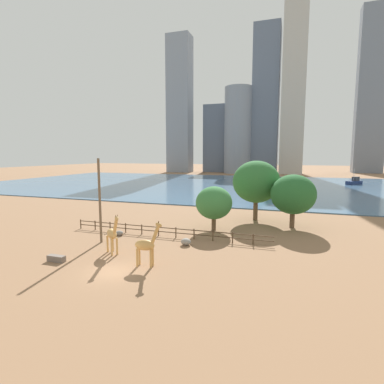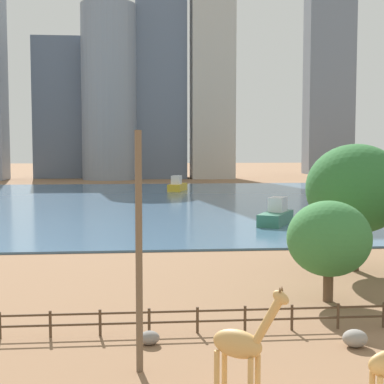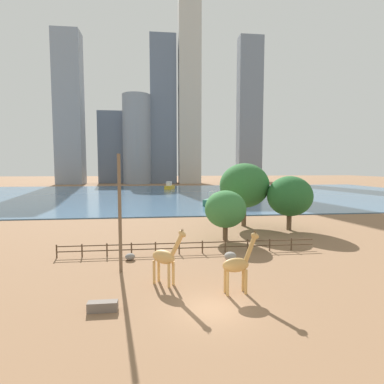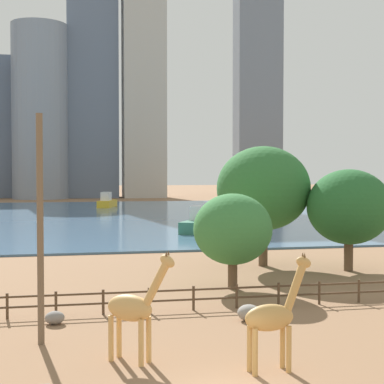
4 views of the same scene
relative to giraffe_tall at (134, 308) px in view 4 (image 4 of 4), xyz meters
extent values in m
plane|color=#8C6647|center=(2.71, 75.83, -2.11)|extent=(400.00, 400.00, 0.00)
cube|color=#476B8C|center=(2.71, 72.83, -2.01)|extent=(180.00, 86.00, 0.20)
cylinder|color=tan|center=(0.57, -0.11, -1.21)|extent=(0.29, 0.29, 1.79)
cylinder|color=tan|center=(0.23, -0.54, -1.21)|extent=(0.29, 0.29, 1.79)
cylinder|color=tan|center=(-0.51, 0.76, -1.21)|extent=(0.29, 0.29, 1.79)
cylinder|color=tan|center=(-0.85, 0.33, -1.21)|extent=(0.29, 0.29, 1.79)
ellipsoid|color=tan|center=(-0.14, 0.11, -0.01)|extent=(2.04, 1.85, 1.04)
cylinder|color=tan|center=(0.81, -0.65, 1.07)|extent=(1.16, 1.02, 1.89)
ellipsoid|color=tan|center=(1.18, -0.94, 1.93)|extent=(0.79, 0.73, 0.67)
cone|color=brown|center=(1.23, -0.88, 2.23)|extent=(0.13, 0.13, 0.19)
cone|color=brown|center=(1.13, -1.01, 2.23)|extent=(0.13, 0.13, 0.19)
cylinder|color=tan|center=(5.42, -1.75, -1.25)|extent=(0.22, 0.22, 1.72)
cylinder|color=tan|center=(5.47, -2.28, -1.25)|extent=(0.22, 0.22, 1.72)
cylinder|color=tan|center=(4.09, -1.87, -1.25)|extent=(0.22, 0.22, 1.72)
cylinder|color=tan|center=(4.14, -2.40, -1.25)|extent=(0.22, 0.22, 1.72)
ellipsoid|color=tan|center=(4.78, -2.07, -0.09)|extent=(1.96, 0.93, 0.99)
cylinder|color=tan|center=(5.82, -1.98, 1.00)|extent=(0.98, 0.39, 1.89)
ellipsoid|color=tan|center=(6.15, -1.95, 1.89)|extent=(0.74, 0.37, 0.59)
cone|color=brown|center=(6.15, -1.87, 2.18)|extent=(0.10, 0.10, 0.18)
cone|color=brown|center=(6.16, -2.02, 2.18)|extent=(0.10, 0.10, 0.18)
cylinder|color=brown|center=(-3.64, 3.16, 2.81)|extent=(0.28, 0.28, 9.83)
ellipsoid|color=gray|center=(-3.19, 6.38, -1.79)|extent=(0.94, 0.84, 0.63)
ellipsoid|color=gray|center=(6.20, 5.20, -1.71)|extent=(1.15, 1.06, 0.80)
cylinder|color=#4C3826|center=(-5.54, 7.83, -1.46)|extent=(0.14, 0.14, 1.30)
cylinder|color=#4C3826|center=(-3.17, 7.83, -1.46)|extent=(0.14, 0.14, 1.30)
cylinder|color=#4C3826|center=(-0.80, 7.83, -1.46)|extent=(0.14, 0.14, 1.30)
cylinder|color=#4C3826|center=(1.57, 7.83, -1.46)|extent=(0.14, 0.14, 1.30)
cylinder|color=#4C3826|center=(3.94, 7.83, -1.46)|extent=(0.14, 0.14, 1.30)
cylinder|color=#4C3826|center=(6.31, 7.83, -1.46)|extent=(0.14, 0.14, 1.30)
cylinder|color=#4C3826|center=(8.69, 7.83, -1.46)|extent=(0.14, 0.14, 1.30)
cylinder|color=#4C3826|center=(11.06, 7.83, -1.46)|extent=(0.14, 0.14, 1.30)
cylinder|color=#4C3826|center=(13.43, 7.83, -1.46)|extent=(0.14, 0.14, 1.30)
cube|color=#4C3826|center=(2.71, 7.83, -1.00)|extent=(26.10, 0.08, 0.10)
cube|color=#4C3826|center=(2.71, 7.83, -1.52)|extent=(26.10, 0.08, 0.10)
cylinder|color=brown|center=(17.64, 17.69, -0.97)|extent=(0.67, 0.67, 2.28)
ellipsoid|color=#26602D|center=(17.64, 17.69, 2.64)|extent=(6.17, 6.17, 5.55)
cylinder|color=brown|center=(7.48, 12.96, -1.22)|extent=(0.60, 0.60, 1.78)
ellipsoid|color=#387A3D|center=(7.48, 12.96, 1.65)|extent=(4.95, 4.95, 4.46)
cylinder|color=brown|center=(12.15, 21.10, -0.53)|extent=(0.70, 0.70, 3.15)
ellipsoid|color=#2D6B33|center=(12.15, 21.10, 3.94)|extent=(7.26, 7.26, 6.53)
cube|color=navy|center=(37.39, 86.26, -1.32)|extent=(5.70, 5.65, 1.18)
cube|color=#333338|center=(37.92, 86.78, -0.02)|extent=(2.51, 2.50, 1.42)
cylinder|color=silver|center=(37.18, 86.06, 1.34)|extent=(0.17, 0.17, 4.13)
cube|color=silver|center=(52.23, 88.45, -1.10)|extent=(5.79, 8.54, 1.61)
cube|color=#333338|center=(52.62, 87.52, 0.67)|extent=(2.90, 3.42, 1.93)
cube|color=gold|center=(4.05, 94.78, -1.22)|extent=(4.40, 7.29, 1.37)
cube|color=silver|center=(3.79, 93.96, 0.29)|extent=(2.31, 2.85, 1.65)
cube|color=#337259|center=(11.90, 44.94, -1.22)|extent=(5.45, 7.25, 1.38)
cube|color=silver|center=(12.31, 45.70, 0.30)|extent=(2.63, 2.97, 1.65)
cube|color=#B7B2A8|center=(16.63, 140.15, 48.11)|extent=(11.57, 9.52, 100.43)
cube|color=slate|center=(56.54, 162.35, 41.83)|extent=(14.65, 8.30, 87.87)
cylinder|color=gray|center=(-11.15, 138.44, 20.84)|extent=(14.68, 14.68, 45.89)
cube|color=slate|center=(2.73, 144.90, 36.54)|extent=(13.66, 15.11, 77.30)
camera|label=1|loc=(17.29, -25.92, 8.17)|focal=28.00mm
camera|label=2|loc=(-3.65, -20.30, 7.15)|focal=55.00mm
camera|label=3|loc=(-0.50, -21.73, 6.65)|focal=28.00mm
camera|label=4|loc=(-2.18, -22.46, 5.30)|focal=55.00mm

